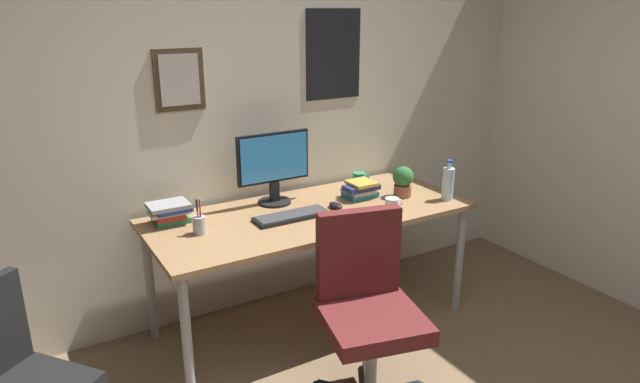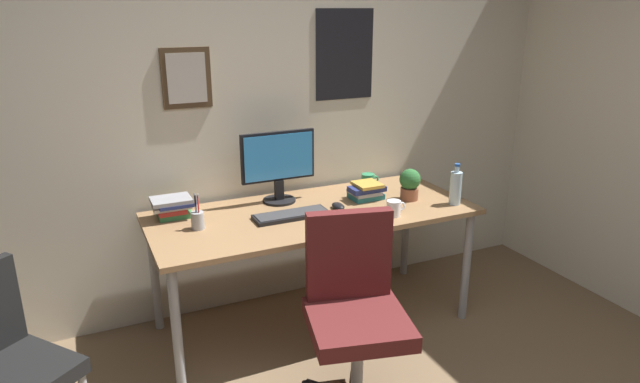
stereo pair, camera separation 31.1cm
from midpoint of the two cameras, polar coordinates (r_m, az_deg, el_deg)
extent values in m
cube|color=beige|center=(3.45, -10.44, 8.51)|extent=(4.40, 0.08, 2.60)
cube|color=#4C3823|center=(3.26, -16.96, 10.88)|extent=(0.28, 0.02, 0.34)
cube|color=beige|center=(3.25, -16.91, 10.86)|extent=(0.22, 0.00, 0.28)
cube|color=black|center=(3.63, -1.13, 13.85)|extent=(0.40, 0.01, 0.56)
cube|color=#936D47|center=(3.25, -3.64, -2.33)|extent=(1.89, 0.80, 0.03)
cylinder|color=#9EA0A5|center=(2.86, -16.63, -14.57)|extent=(0.05, 0.05, 0.71)
cylinder|color=#9EA0A5|center=(3.61, 11.71, -6.92)|extent=(0.05, 0.05, 0.71)
cylinder|color=#9EA0A5|center=(3.44, -19.56, -8.93)|extent=(0.05, 0.05, 0.71)
cylinder|color=#9EA0A5|center=(4.09, 5.34, -3.50)|extent=(0.05, 0.05, 0.71)
cube|color=#591E1E|center=(2.70, 2.04, -13.20)|extent=(0.55, 0.55, 0.08)
cube|color=#591E1E|center=(2.74, 0.72, -6.39)|extent=(0.42, 0.17, 0.45)
cylinder|color=#9EA0A5|center=(2.84, 1.98, -17.50)|extent=(0.07, 0.07, 0.42)
cube|color=black|center=(3.06, 1.89, -18.62)|extent=(0.18, 0.26, 0.03)
cylinder|color=black|center=(3.18, 1.84, -17.31)|extent=(0.05, 0.05, 0.04)
cylinder|color=black|center=(3.40, -7.28, -1.09)|extent=(0.20, 0.20, 0.01)
cube|color=black|center=(3.37, -7.33, -0.01)|extent=(0.05, 0.04, 0.12)
cube|color=black|center=(3.32, -7.51, 3.46)|extent=(0.46, 0.02, 0.30)
cube|color=#338CD8|center=(3.30, -7.37, 3.38)|extent=(0.43, 0.00, 0.27)
cube|color=black|center=(3.14, -5.77, -2.60)|extent=(0.43, 0.15, 0.02)
cube|color=#38383A|center=(3.14, -5.78, -2.38)|extent=(0.41, 0.13, 0.00)
ellipsoid|color=black|center=(3.27, -1.08, -1.49)|extent=(0.06, 0.11, 0.04)
cylinder|color=silver|center=(3.46, 10.50, 0.72)|extent=(0.07, 0.07, 0.20)
cylinder|color=silver|center=(3.42, 10.62, 2.63)|extent=(0.03, 0.03, 0.04)
cylinder|color=#2659B2|center=(3.42, 10.64, 3.04)|extent=(0.03, 0.03, 0.01)
cylinder|color=#2D8C59|center=(3.66, 1.60, 1.17)|extent=(0.09, 0.09, 0.10)
torus|color=#2D8C59|center=(3.68, 2.32, 1.37)|extent=(0.05, 0.01, 0.05)
cylinder|color=white|center=(3.20, 4.64, -1.51)|extent=(0.08, 0.08, 0.09)
torus|color=white|center=(3.23, 5.41, -1.27)|extent=(0.05, 0.01, 0.05)
cylinder|color=brown|center=(3.49, 5.94, 0.03)|extent=(0.11, 0.11, 0.07)
sphere|color=#2D6B33|center=(3.46, 5.99, 1.49)|extent=(0.13, 0.13, 0.13)
ellipsoid|color=#287A38|center=(3.46, 5.35, 1.88)|extent=(0.07, 0.08, 0.02)
ellipsoid|color=#287A38|center=(3.50, 6.15, 1.70)|extent=(0.07, 0.08, 0.02)
ellipsoid|color=#287A38|center=(3.42, 5.95, 1.60)|extent=(0.08, 0.07, 0.02)
cylinder|color=#9EA0A5|center=(3.01, -15.18, -3.42)|extent=(0.07, 0.07, 0.09)
cylinder|color=#263FBF|center=(2.99, -15.39, -2.01)|extent=(0.01, 0.01, 0.13)
cylinder|color=red|center=(2.97, -15.13, -2.06)|extent=(0.01, 0.01, 0.13)
cylinder|color=black|center=(2.98, -15.41, -2.05)|extent=(0.01, 0.01, 0.13)
cylinder|color=#9EA0A5|center=(2.98, -15.13, -1.91)|extent=(0.01, 0.03, 0.14)
cylinder|color=#9EA0A5|center=(2.98, -15.43, -1.96)|extent=(0.01, 0.02, 0.14)
cube|color=#33723F|center=(3.22, -17.71, -2.79)|extent=(0.18, 0.15, 0.03)
cube|color=#B22D28|center=(3.19, -17.93, -2.49)|extent=(0.16, 0.11, 0.03)
cube|color=silver|center=(3.19, -17.97, -2.06)|extent=(0.21, 0.12, 0.02)
cube|color=navy|center=(3.18, -17.69, -1.72)|extent=(0.19, 0.17, 0.02)
cube|color=gray|center=(3.17, -18.04, -1.41)|extent=(0.22, 0.17, 0.02)
cube|color=#26727A|center=(3.47, 1.57, -0.34)|extent=(0.19, 0.14, 0.03)
cube|color=gray|center=(3.45, 1.44, 0.05)|extent=(0.17, 0.16, 0.02)
cube|color=navy|center=(3.43, 1.69, 0.38)|extent=(0.22, 0.11, 0.03)
cube|color=gold|center=(3.44, 1.71, 0.84)|extent=(0.15, 0.16, 0.02)
camera|label=1|loc=(0.16, -92.86, -0.95)|focal=31.23mm
camera|label=2|loc=(0.16, 87.14, 0.95)|focal=31.23mm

